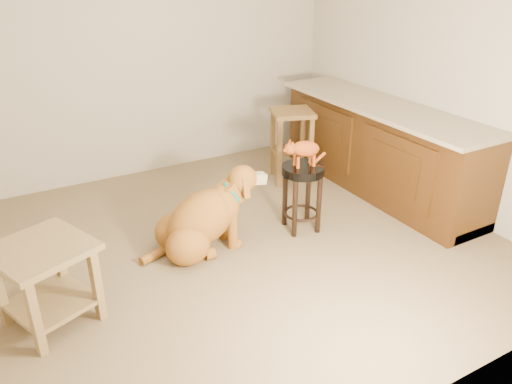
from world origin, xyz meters
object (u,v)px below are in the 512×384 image
padded_stool (302,185)px  wood_stool (291,144)px  golden_retriever (202,220)px  side_table (45,273)px  tabby_kitten (303,150)px

padded_stool → wood_stool: wood_stool is taller
wood_stool → golden_retriever: (-1.46, -0.88, -0.13)m
wood_stool → golden_retriever: wood_stool is taller
side_table → tabby_kitten: bearing=6.5°
side_table → golden_retriever: bearing=15.4°
side_table → padded_stool: bearing=6.4°
padded_stool → golden_retriever: golden_retriever is taller
wood_stool → padded_stool: bearing=-118.1°
side_table → tabby_kitten: tabby_kitten is taller
tabby_kitten → padded_stool: bearing=-5.7°
side_table → tabby_kitten: 2.24m
tabby_kitten → side_table: bearing=-163.1°
padded_stool → side_table: (-2.20, -0.25, -0.05)m
tabby_kitten → wood_stool: bearing=71.8°
padded_stool → tabby_kitten: 0.33m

